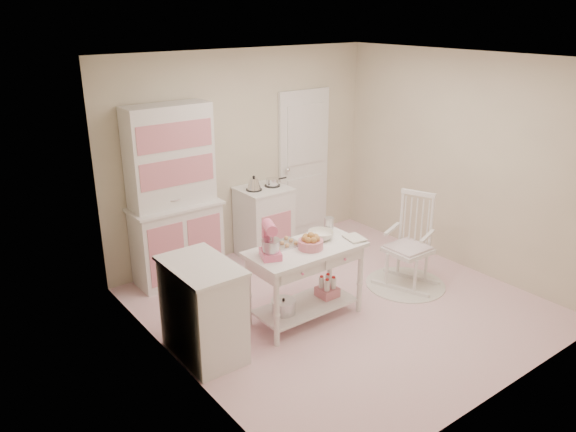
# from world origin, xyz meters

# --- Properties ---
(room_shell) EXTENTS (3.84, 3.84, 2.62)m
(room_shell) POSITION_xyz_m (0.00, 0.00, 1.65)
(room_shell) COLOR pink
(room_shell) RESTS_ON ground
(door) EXTENTS (0.82, 0.05, 2.04)m
(door) POSITION_xyz_m (0.95, 1.87, 1.02)
(door) COLOR white
(door) RESTS_ON ground
(hutch) EXTENTS (1.06, 0.50, 2.08)m
(hutch) POSITION_xyz_m (-1.11, 1.66, 1.04)
(hutch) COLOR white
(hutch) RESTS_ON ground
(stove) EXTENTS (0.62, 0.57, 0.92)m
(stove) POSITION_xyz_m (0.09, 1.61, 0.46)
(stove) COLOR white
(stove) RESTS_ON ground
(base_cabinet) EXTENTS (0.54, 0.84, 0.92)m
(base_cabinet) POSITION_xyz_m (-1.63, 0.10, 0.46)
(base_cabinet) COLOR white
(base_cabinet) RESTS_ON ground
(lace_rug) EXTENTS (0.92, 0.92, 0.01)m
(lace_rug) POSITION_xyz_m (0.92, -0.09, 0.01)
(lace_rug) COLOR white
(lace_rug) RESTS_ON ground
(rocking_chair) EXTENTS (0.70, 0.84, 1.10)m
(rocking_chair) POSITION_xyz_m (0.92, -0.09, 0.55)
(rocking_chair) COLOR white
(rocking_chair) RESTS_ON ground
(work_table) EXTENTS (1.20, 0.60, 0.80)m
(work_table) POSITION_xyz_m (-0.48, 0.04, 0.40)
(work_table) COLOR white
(work_table) RESTS_ON ground
(stand_mixer) EXTENTS (0.29, 0.33, 0.34)m
(stand_mixer) POSITION_xyz_m (-0.90, 0.06, 0.97)
(stand_mixer) COLOR pink
(stand_mixer) RESTS_ON work_table
(cookie_tray) EXTENTS (0.34, 0.24, 0.02)m
(cookie_tray) POSITION_xyz_m (-0.63, 0.22, 0.81)
(cookie_tray) COLOR silver
(cookie_tray) RESTS_ON work_table
(bread_basket) EXTENTS (0.25, 0.25, 0.09)m
(bread_basket) POSITION_xyz_m (-0.46, -0.01, 0.85)
(bread_basket) COLOR pink
(bread_basket) RESTS_ON work_table
(mixing_bowl) EXTENTS (0.27, 0.27, 0.08)m
(mixing_bowl) POSITION_xyz_m (-0.22, 0.12, 0.84)
(mixing_bowl) COLOR white
(mixing_bowl) RESTS_ON work_table
(metal_pitcher) EXTENTS (0.10, 0.10, 0.17)m
(metal_pitcher) POSITION_xyz_m (-0.04, 0.20, 0.89)
(metal_pitcher) COLOR silver
(metal_pitcher) RESTS_ON work_table
(recipe_book) EXTENTS (0.22, 0.26, 0.02)m
(recipe_book) POSITION_xyz_m (-0.03, -0.08, 0.81)
(recipe_book) COLOR white
(recipe_book) RESTS_ON work_table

